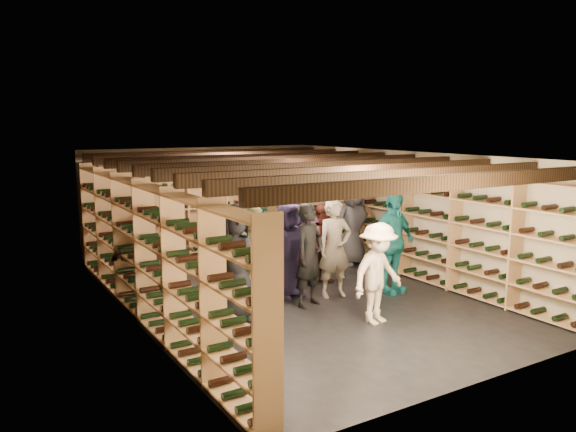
% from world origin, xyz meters
% --- Properties ---
extents(ground, '(8.00, 8.00, 0.00)m').
position_xyz_m(ground, '(0.00, 0.00, 0.00)').
color(ground, black).
rests_on(ground, ground).
extents(walls, '(5.52, 8.02, 2.40)m').
position_xyz_m(walls, '(0.00, 0.00, 1.20)').
color(walls, '#BCAF92').
rests_on(walls, ground).
extents(ceiling, '(5.50, 8.00, 0.01)m').
position_xyz_m(ceiling, '(0.00, 0.00, 2.40)').
color(ceiling, beige).
rests_on(ceiling, walls).
extents(ceiling_joists, '(5.40, 7.12, 0.18)m').
position_xyz_m(ceiling_joists, '(0.00, 0.00, 2.26)').
color(ceiling_joists, black).
rests_on(ceiling_joists, ground).
extents(wine_rack_left, '(0.32, 7.50, 2.15)m').
position_xyz_m(wine_rack_left, '(-2.57, 0.00, 1.08)').
color(wine_rack_left, '#AD7B54').
rests_on(wine_rack_left, ground).
extents(wine_rack_right, '(0.32, 7.50, 2.15)m').
position_xyz_m(wine_rack_right, '(2.57, 0.00, 1.08)').
color(wine_rack_right, '#AD7B54').
rests_on(wine_rack_right, ground).
extents(wine_rack_back, '(4.70, 0.30, 2.15)m').
position_xyz_m(wine_rack_back, '(0.00, 3.83, 1.07)').
color(wine_rack_back, '#AD7B54').
rests_on(wine_rack_back, ground).
extents(crate_stack_left, '(0.53, 0.37, 0.68)m').
position_xyz_m(crate_stack_left, '(-0.28, 1.30, 0.34)').
color(crate_stack_left, tan).
rests_on(crate_stack_left, ground).
extents(crate_stack_right, '(0.55, 0.41, 0.51)m').
position_xyz_m(crate_stack_right, '(-0.32, 1.93, 0.26)').
color(crate_stack_right, tan).
rests_on(crate_stack_right, ground).
extents(crate_loose, '(0.53, 0.37, 0.17)m').
position_xyz_m(crate_loose, '(0.59, 2.77, 0.09)').
color(crate_loose, tan).
rests_on(crate_loose, ground).
extents(person_0, '(0.96, 0.72, 1.77)m').
position_xyz_m(person_0, '(-1.42, -0.67, 0.88)').
color(person_0, black).
rests_on(person_0, ground).
extents(person_1, '(0.72, 0.60, 1.68)m').
position_xyz_m(person_1, '(-0.10, -0.66, 0.84)').
color(person_1, black).
rests_on(person_1, ground).
extents(person_2, '(0.94, 0.85, 1.58)m').
position_xyz_m(person_2, '(-0.69, 0.05, 0.79)').
color(person_2, brown).
rests_on(person_2, ground).
extents(person_3, '(1.06, 0.73, 1.51)m').
position_xyz_m(person_3, '(0.31, -1.88, 0.75)').
color(person_3, beige).
rests_on(person_3, ground).
extents(person_4, '(1.10, 0.57, 1.79)m').
position_xyz_m(person_4, '(1.51, -0.82, 0.89)').
color(person_4, '#1A7275').
rests_on(person_4, ground).
extents(person_5, '(1.40, 0.45, 1.51)m').
position_xyz_m(person_5, '(-2.18, 0.94, 0.75)').
color(person_5, brown).
rests_on(person_5, ground).
extents(person_6, '(0.83, 0.57, 1.63)m').
position_xyz_m(person_6, '(-0.13, -0.09, 0.81)').
color(person_6, '#241F45').
rests_on(person_6, ground).
extents(person_7, '(0.67, 0.50, 1.68)m').
position_xyz_m(person_7, '(0.53, -0.49, 0.84)').
color(person_7, gray).
rests_on(person_7, ground).
extents(person_8, '(0.84, 0.73, 1.51)m').
position_xyz_m(person_8, '(0.82, 0.22, 0.75)').
color(person_8, '#431B13').
rests_on(person_8, ground).
extents(person_9, '(1.15, 0.82, 1.61)m').
position_xyz_m(person_9, '(-1.23, 0.21, 0.81)').
color(person_9, '#A3A095').
rests_on(person_9, ground).
extents(person_10, '(0.92, 0.41, 1.55)m').
position_xyz_m(person_10, '(0.09, 1.30, 0.78)').
color(person_10, '#214637').
rests_on(person_10, ground).
extents(person_11, '(1.71, 0.72, 1.78)m').
position_xyz_m(person_11, '(0.55, 1.00, 0.89)').
color(person_11, '#8D568F').
rests_on(person_11, ground).
extents(person_12, '(0.86, 0.58, 1.71)m').
position_xyz_m(person_12, '(2.18, 1.15, 0.86)').
color(person_12, '#35363B').
rests_on(person_12, ground).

